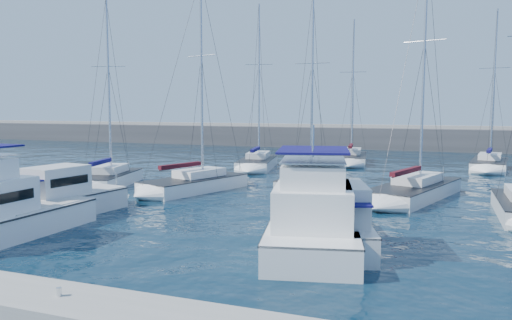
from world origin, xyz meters
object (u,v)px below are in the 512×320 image
(motor_yacht_stbd_inner, at_px, (313,222))
(sailboat_mid_a, at_px, (108,179))
(sailboat_back_b, at_px, (351,158))
(motor_yacht_port_outer, at_px, (65,199))
(sailboat_mid_b, at_px, (195,183))
(motor_yacht_stbd_outer, at_px, (338,225))
(sailboat_back_a, at_px, (258,162))
(sailboat_mid_c, at_px, (309,181))
(sailboat_mid_d, at_px, (415,190))
(sailboat_back_c, at_px, (489,164))

(motor_yacht_stbd_inner, xyz_separation_m, sailboat_mid_a, (-18.77, 11.08, -0.60))
(sailboat_mid_a, bearing_deg, sailboat_back_b, 42.81)
(motor_yacht_port_outer, height_order, sailboat_mid_b, sailboat_mid_b)
(motor_yacht_stbd_outer, relative_size, sailboat_back_a, 0.44)
(sailboat_mid_a, height_order, sailboat_mid_c, sailboat_mid_c)
(sailboat_mid_d, distance_m, sailboat_back_a, 19.45)
(motor_yacht_stbd_outer, xyz_separation_m, sailboat_back_a, (-12.94, 24.97, -0.41))
(sailboat_mid_a, bearing_deg, motor_yacht_stbd_inner, -44.09)
(motor_yacht_stbd_outer, height_order, sailboat_back_c, sailboat_back_c)
(motor_yacht_stbd_inner, bearing_deg, sailboat_mid_c, 92.31)
(sailboat_mid_b, bearing_deg, sailboat_back_c, 63.95)
(motor_yacht_port_outer, xyz_separation_m, motor_yacht_stbd_inner, (14.29, -1.42, 0.19))
(motor_yacht_port_outer, distance_m, sailboat_back_b, 33.32)
(sailboat_mid_c, height_order, sailboat_back_a, sailboat_back_a)
(sailboat_mid_a, distance_m, sailboat_mid_b, 7.32)
(motor_yacht_port_outer, relative_size, motor_yacht_stbd_inner, 0.70)
(sailboat_back_b, bearing_deg, sailboat_back_a, -143.69)
(motor_yacht_stbd_outer, distance_m, sailboat_mid_d, 13.32)
(sailboat_back_a, relative_size, sailboat_back_b, 1.05)
(sailboat_mid_b, bearing_deg, sailboat_mid_c, 49.10)
(motor_yacht_port_outer, xyz_separation_m, sailboat_back_b, (10.19, 31.72, -0.42))
(sailboat_back_c, bearing_deg, motor_yacht_stbd_inner, -98.90)
(motor_yacht_stbd_outer, height_order, sailboat_back_b, sailboat_back_b)
(motor_yacht_port_outer, height_order, motor_yacht_stbd_outer, same)
(motor_yacht_stbd_inner, height_order, sailboat_mid_b, sailboat_mid_b)
(motor_yacht_stbd_inner, relative_size, sailboat_mid_c, 0.67)
(motor_yacht_stbd_inner, height_order, sailboat_mid_a, sailboat_mid_a)
(motor_yacht_stbd_outer, bearing_deg, sailboat_mid_b, 122.15)
(motor_yacht_stbd_inner, height_order, sailboat_back_b, sailboat_back_b)
(sailboat_back_a, height_order, sailboat_back_c, sailboat_back_a)
(sailboat_mid_c, distance_m, sailboat_back_c, 21.42)
(motor_yacht_stbd_inner, xyz_separation_m, sailboat_mid_c, (-4.21, 15.50, -0.60))
(motor_yacht_stbd_outer, height_order, sailboat_mid_d, sailboat_mid_d)
(sailboat_back_b, bearing_deg, motor_yacht_port_outer, -115.23)
(motor_yacht_stbd_inner, relative_size, sailboat_back_b, 0.63)
(sailboat_mid_b, bearing_deg, motor_yacht_stbd_outer, -21.76)
(sailboat_mid_d, relative_size, sailboat_back_c, 1.06)
(motor_yacht_port_outer, relative_size, sailboat_mid_b, 0.45)
(sailboat_back_b, xyz_separation_m, sailboat_back_c, (13.42, -1.03, 0.01))
(sailboat_mid_b, distance_m, sailboat_back_b, 23.06)
(sailboat_mid_d, xyz_separation_m, sailboat_back_b, (-7.51, 19.43, -0.00))
(sailboat_back_b, relative_size, sailboat_back_c, 1.00)
(sailboat_mid_a, bearing_deg, sailboat_back_c, 23.26)
(motor_yacht_stbd_outer, distance_m, sailboat_mid_a, 22.34)
(sailboat_mid_b, bearing_deg, sailboat_mid_a, -159.52)
(motor_yacht_stbd_inner, xyz_separation_m, motor_yacht_stbd_outer, (0.96, 0.62, -0.19))
(motor_yacht_port_outer, xyz_separation_m, sailboat_mid_b, (2.83, 9.86, -0.41))
(sailboat_mid_a, xyz_separation_m, sailboat_mid_b, (7.32, 0.20, -0.00))
(motor_yacht_stbd_inner, xyz_separation_m, sailboat_back_a, (-11.98, 25.59, -0.60))
(motor_yacht_port_outer, distance_m, sailboat_mid_c, 17.32)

